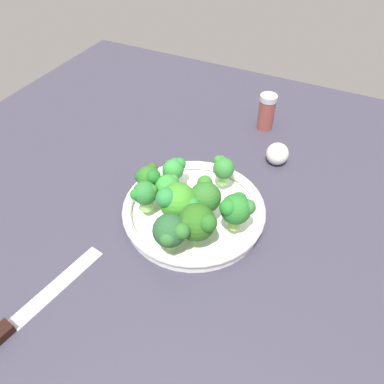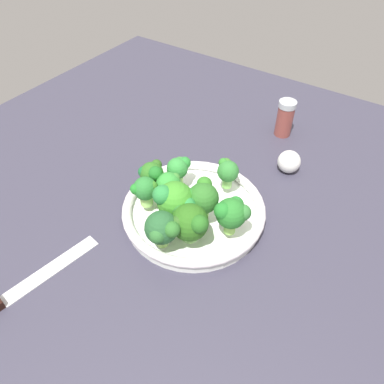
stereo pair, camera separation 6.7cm
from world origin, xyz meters
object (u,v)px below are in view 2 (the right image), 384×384
broccoli_floret_8 (169,185)px  broccoli_floret_3 (202,197)px  broccoli_floret_5 (227,171)px  broccoli_floret_7 (162,229)px  broccoli_floret_2 (145,190)px  pepper_shaker (285,118)px  broccoli_floret_0 (179,168)px  bowl (192,210)px  broccoli_floret_6 (189,222)px  knife (1,301)px  broccoli_floret_1 (174,200)px  broccoli_floret_9 (152,174)px  garlic_bulb (289,162)px  broccoli_floret_4 (232,213)px

broccoli_floret_8 → broccoli_floret_3: bearing=-1.2°
broccoli_floret_5 → broccoli_floret_7: broccoli_floret_7 is taller
broccoli_floret_2 → pepper_shaker: (9.87, 38.65, -2.26)cm
broccoli_floret_2 → broccoli_floret_3: broccoli_floret_3 is taller
broccoli_floret_0 → broccoli_floret_7: 15.84cm
broccoli_floret_3 → broccoli_floret_8: (-7.11, 0.15, -0.99)cm
bowl → broccoli_floret_0: (-5.54, 3.69, 4.96)cm
broccoli_floret_6 → knife: (-18.03, -24.53, -6.55)cm
bowl → broccoli_floret_6: broccoli_floret_6 is taller
broccoli_floret_1 → broccoli_floret_9: bearing=154.2°
broccoli_floret_7 → broccoli_floret_8: bearing=120.8°
broccoli_floret_2 → broccoli_floret_3: (9.85, 3.19, 0.86)cm
broccoli_floret_3 → broccoli_floret_7: (-1.55, -9.18, -0.33)cm
bowl → garlic_bulb: (9.52, 22.26, 0.79)cm
broccoli_floret_6 → knife: broccoli_floret_6 is taller
broccoli_floret_1 → broccoli_floret_2: (-6.50, 0.13, -1.10)cm
broccoli_floret_6 → garlic_bulb: broccoli_floret_6 is taller
broccoli_floret_0 → broccoli_floret_6: 14.33cm
broccoli_floret_1 → knife: bearing=-116.8°
broccoli_floret_5 → broccoli_floret_9: 13.99cm
broccoli_floret_9 → pepper_shaker: bearing=72.1°
broccoli_floret_0 → broccoli_floret_3: 9.93cm
broccoli_floret_3 → broccoli_floret_8: 7.18cm
broccoli_floret_5 → garlic_bulb: 16.51cm
broccoli_floret_1 → pepper_shaker: bearing=85.0°
broccoli_floret_1 → broccoli_floret_4: bearing=17.6°
broccoli_floret_2 → garlic_bulb: bearing=58.5°
knife → garlic_bulb: bearing=66.4°
pepper_shaker → broccoli_floret_3: bearing=-90.0°
broccoli_floret_2 → broccoli_floret_5: size_ratio=1.03×
broccoli_floret_3 → garlic_bulb: size_ratio=1.48×
broccoli_floret_3 → broccoli_floret_8: bearing=178.8°
broccoli_floret_8 → broccoli_floret_9: bearing=175.1°
bowl → broccoli_floret_4: (8.94, -1.72, 6.04)cm
broccoli_floret_3 → broccoli_floret_7: size_ratio=1.05×
broccoli_floret_4 → broccoli_floret_6: same height
broccoli_floret_0 → broccoli_floret_8: 5.09cm
bowl → broccoli_floret_9: (-8.30, -0.85, 5.37)cm
bowl → broccoli_floret_5: size_ratio=4.61×
knife → broccoli_floret_8: bearing=72.1°
pepper_shaker → broccoli_floret_6: bearing=-88.4°
broccoli_floret_3 → broccoli_floret_9: (-11.26, 0.51, -0.57)cm
broccoli_floret_4 → broccoli_floret_8: bearing=177.8°
pepper_shaker → broccoli_floret_2: bearing=-104.3°
broccoli_floret_4 → broccoli_floret_8: size_ratio=1.22×
broccoli_floret_4 → pepper_shaker: bearing=99.4°
broccoli_floret_2 → bowl: bearing=33.4°
broccoli_floret_9 → garlic_bulb: broccoli_floret_9 is taller
broccoli_floret_7 → pepper_shaker: 44.76cm
broccoli_floret_9 → knife: bearing=-100.4°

